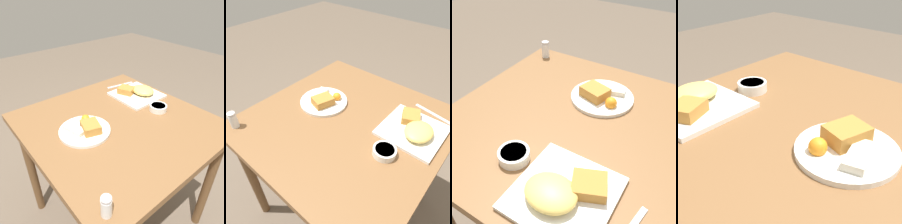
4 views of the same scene
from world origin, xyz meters
The scene contains 4 objects.
dining_table centered at (0.00, 0.00, 0.68)m, with size 0.89×0.88×0.78m.
plate_square_near centered at (0.13, -0.28, 0.80)m, with size 0.26×0.26×0.06m.
plate_oval_far centered at (0.03, 0.18, 0.80)m, with size 0.24×0.24×0.05m.
sauce_ramekin centered at (-0.06, -0.24, 0.80)m, with size 0.09×0.09×0.03m.
Camera 4 is at (0.56, 0.47, 1.21)m, focal length 50.00 mm.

